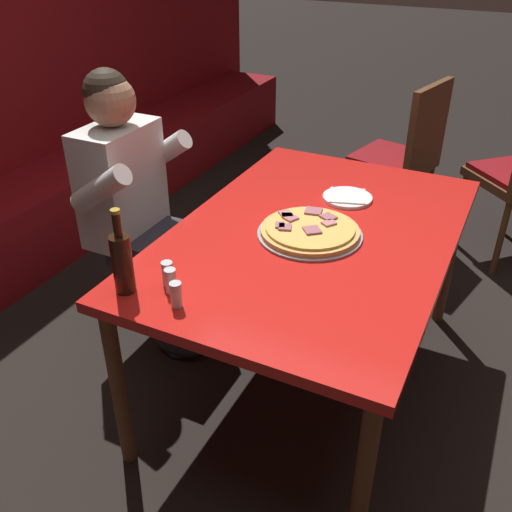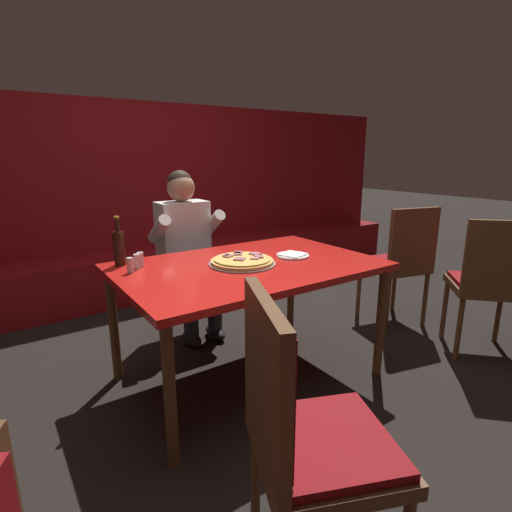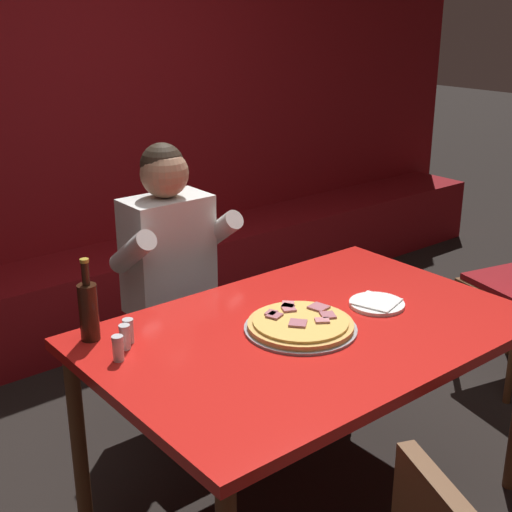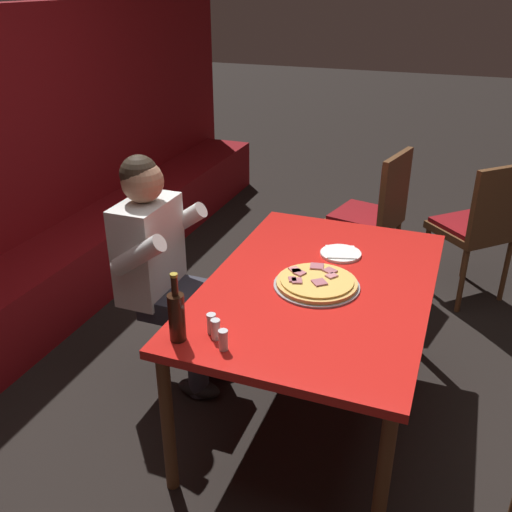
# 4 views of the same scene
# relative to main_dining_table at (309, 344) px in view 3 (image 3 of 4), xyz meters

# --- Properties ---
(ground_plane) EXTENTS (24.00, 24.00, 0.00)m
(ground_plane) POSITION_rel_main_dining_table_xyz_m (0.00, 0.00, -0.69)
(ground_plane) COLOR black
(booth_wall_panel) EXTENTS (6.80, 0.16, 1.90)m
(booth_wall_panel) POSITION_rel_main_dining_table_xyz_m (0.00, 2.18, 0.26)
(booth_wall_panel) COLOR maroon
(booth_wall_panel) RESTS_ON ground_plane
(booth_bench) EXTENTS (6.46, 0.48, 0.46)m
(booth_bench) POSITION_rel_main_dining_table_xyz_m (0.00, 1.86, -0.46)
(booth_bench) COLOR maroon
(booth_bench) RESTS_ON ground_plane
(main_dining_table) EXTENTS (1.53, 1.01, 0.75)m
(main_dining_table) POSITION_rel_main_dining_table_xyz_m (0.00, 0.00, 0.00)
(main_dining_table) COLOR brown
(main_dining_table) RESTS_ON ground_plane
(pizza) EXTENTS (0.40, 0.40, 0.05)m
(pizza) POSITION_rel_main_dining_table_xyz_m (-0.04, 0.01, 0.09)
(pizza) COLOR #9E9EA3
(pizza) RESTS_ON main_dining_table
(plate_white_paper) EXTENTS (0.21, 0.21, 0.02)m
(plate_white_paper) POSITION_rel_main_dining_table_xyz_m (0.33, -0.02, 0.08)
(plate_white_paper) COLOR white
(plate_white_paper) RESTS_ON main_dining_table
(beer_bottle) EXTENTS (0.07, 0.07, 0.29)m
(beer_bottle) POSITION_rel_main_dining_table_xyz_m (-0.64, 0.40, 0.18)
(beer_bottle) COLOR black
(beer_bottle) RESTS_ON main_dining_table
(shaker_oregano) EXTENTS (0.04, 0.04, 0.09)m
(shaker_oregano) POSITION_rel_main_dining_table_xyz_m (-0.59, 0.27, 0.11)
(shaker_oregano) COLOR silver
(shaker_oregano) RESTS_ON main_dining_table
(shaker_black_pepper) EXTENTS (0.04, 0.04, 0.09)m
(shaker_black_pepper) POSITION_rel_main_dining_table_xyz_m (-0.56, 0.30, 0.11)
(shaker_black_pepper) COLOR silver
(shaker_black_pepper) RESTS_ON main_dining_table
(shaker_red_pepper_flakes) EXTENTS (0.04, 0.04, 0.09)m
(shaker_red_pepper_flakes) POSITION_rel_main_dining_table_xyz_m (-0.64, 0.21, 0.11)
(shaker_red_pepper_flakes) COLOR silver
(shaker_red_pepper_flakes) RESTS_ON main_dining_table
(diner_seated_blue_shirt) EXTENTS (0.53, 0.53, 1.27)m
(diner_seated_blue_shirt) POSITION_rel_main_dining_table_xyz_m (-0.02, 0.82, 0.02)
(diner_seated_blue_shirt) COLOR black
(diner_seated_blue_shirt) RESTS_ON ground_plane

